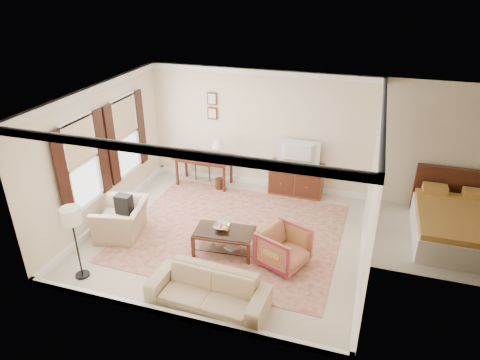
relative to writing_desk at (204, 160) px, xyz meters
The scene contains 21 objects.
room_shell 3.03m from the writing_desk, 57.67° to the right, with size 5.51×5.01×2.91m.
annex_bedroom 5.86m from the writing_desk, ahead, with size 3.00×2.70×2.90m.
window_front 3.21m from the writing_desk, 117.06° to the right, with size 0.12×1.56×1.80m, color #CCB284, non-canonical shape.
window_rear 2.02m from the writing_desk, 140.71° to the right, with size 0.12×1.56×1.80m, color #CCB284, non-canonical shape.
doorway 4.06m from the writing_desk, ahead, with size 0.10×1.12×2.25m, color white, non-canonical shape.
rug 2.45m from the writing_desk, 54.12° to the right, with size 4.35×3.73×0.01m, color maroon.
writing_desk is the anchor object (origin of this frame).
desk_chair 0.39m from the writing_desk, 108.79° to the left, with size 0.45×0.45×1.05m, color brown, non-canonical shape.
desk_lamp 0.53m from the writing_desk, ahead, with size 0.32×0.32×0.50m, color silver, non-canonical shape.
framed_prints 1.35m from the writing_desk, 76.66° to the left, with size 0.25×0.04×0.68m, color #441F13, non-canonical shape.
sideboard 2.33m from the writing_desk, ahead, with size 1.27×0.49×0.78m, color brown.
tv 2.39m from the writing_desk, ahead, with size 0.96×0.55×0.13m, color black.
coffee_table 3.00m from the writing_desk, 60.88° to the right, with size 1.17×0.75×0.48m.
fruit_bowl 2.90m from the writing_desk, 61.65° to the right, with size 0.42×0.42×0.10m, color silver.
book_a 2.93m from the writing_desk, 64.69° to the right, with size 0.28×0.04×0.38m, color brown.
book_b 3.06m from the writing_desk, 59.41° to the right, with size 0.28×0.03×0.38m, color brown.
striped_armchair 3.74m from the writing_desk, 45.43° to the right, with size 0.79×0.74×0.81m, color maroon.
club_armchair 2.76m from the writing_desk, 105.85° to the right, with size 1.07×0.69×0.93m, color tan.
backpack 2.67m from the writing_desk, 105.14° to the right, with size 0.32×0.22×0.40m, color black.
sofa 4.41m from the writing_desk, 67.41° to the right, with size 1.95×0.57×0.76m, color tan.
floor_lamp 4.16m from the writing_desk, 100.10° to the right, with size 0.34×0.34×1.39m.
Camera 1 is at (2.50, -6.99, 4.91)m, focal length 32.00 mm.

